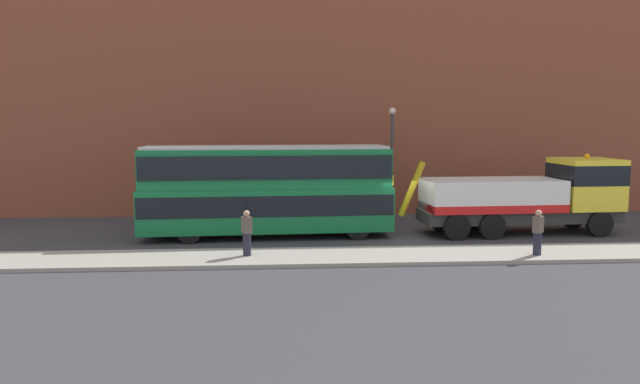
# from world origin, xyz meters

# --- Properties ---
(ground_plane) EXTENTS (120.00, 120.00, 0.00)m
(ground_plane) POSITION_xyz_m (0.00, 0.00, 0.00)
(ground_plane) COLOR #38383D
(near_kerb) EXTENTS (60.00, 2.80, 0.15)m
(near_kerb) POSITION_xyz_m (0.00, -4.20, 0.07)
(near_kerb) COLOR gray
(near_kerb) RESTS_ON ground_plane
(building_facade) EXTENTS (60.00, 1.50, 16.00)m
(building_facade) POSITION_xyz_m (0.00, 6.94, 8.07)
(building_facade) COLOR brown
(building_facade) RESTS_ON ground_plane
(recovery_tow_truck) EXTENTS (10.19, 3.03, 3.67)m
(recovery_tow_truck) POSITION_xyz_m (5.71, 0.21, 1.76)
(recovery_tow_truck) COLOR #2D2D2D
(recovery_tow_truck) RESTS_ON ground_plane
(double_decker_bus) EXTENTS (11.13, 3.03, 4.06)m
(double_decker_bus) POSITION_xyz_m (-6.23, 0.18, 2.23)
(double_decker_bus) COLOR #146B38
(double_decker_bus) RESTS_ON ground_plane
(pedestrian_onlooker) EXTENTS (0.43, 0.48, 1.71)m
(pedestrian_onlooker) POSITION_xyz_m (-6.89, -4.13, 0.99)
(pedestrian_onlooker) COLOR #232333
(pedestrian_onlooker) RESTS_ON near_kerb
(pedestrian_bystander) EXTENTS (0.47, 0.45, 1.71)m
(pedestrian_bystander) POSITION_xyz_m (3.95, -4.77, 0.99)
(pedestrian_bystander) COLOR #232333
(pedestrian_bystander) RESTS_ON near_kerb
(street_lamp) EXTENTS (0.36, 0.36, 5.83)m
(street_lamp) POSITION_xyz_m (0.22, 4.75, 3.47)
(street_lamp) COLOR #38383D
(street_lamp) RESTS_ON ground_plane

